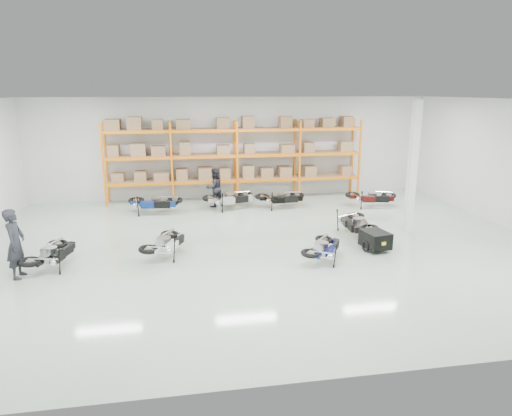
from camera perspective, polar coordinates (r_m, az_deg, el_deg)
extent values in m
plane|color=#A8BBA8|center=(14.54, 0.77, -4.70)|extent=(18.00, 18.00, 0.00)
plane|color=white|center=(13.73, 0.83, 13.32)|extent=(18.00, 18.00, 0.00)
plane|color=silver|center=(20.80, -2.73, 7.52)|extent=(18.00, 0.00, 18.00)
plane|color=silver|center=(7.41, 10.74, -5.81)|extent=(18.00, 0.00, 18.00)
cube|color=orange|center=(19.97, -18.57, 5.03)|extent=(0.08, 0.08, 3.50)
cube|color=orange|center=(20.85, -18.21, 5.44)|extent=(0.08, 0.08, 3.50)
cube|color=orange|center=(19.73, -10.49, 5.44)|extent=(0.08, 0.08, 3.50)
cube|color=orange|center=(20.62, -10.47, 5.83)|extent=(0.08, 0.08, 3.50)
cube|color=orange|center=(19.89, -2.36, 5.74)|extent=(0.08, 0.08, 3.50)
cube|color=orange|center=(20.77, -2.68, 6.12)|extent=(0.08, 0.08, 3.50)
cube|color=orange|center=(20.43, 5.49, 5.92)|extent=(0.08, 0.08, 3.50)
cube|color=orange|center=(21.29, 4.86, 6.29)|extent=(0.08, 0.08, 3.50)
cube|color=orange|center=(21.33, 12.81, 5.99)|extent=(0.08, 0.08, 3.50)
cube|color=orange|center=(22.15, 11.93, 6.35)|extent=(0.08, 0.08, 3.50)
cube|color=orange|center=(19.95, -14.40, 2.84)|extent=(2.70, 0.08, 0.12)
cube|color=orange|center=(20.83, -14.22, 3.34)|extent=(2.70, 0.08, 0.12)
cube|color=olive|center=(20.38, -14.32, 3.29)|extent=(2.68, 0.88, 0.02)
cube|color=olive|center=(20.34, -14.36, 3.92)|extent=(2.40, 0.70, 0.44)
cube|color=orange|center=(19.91, -6.34, 3.19)|extent=(2.70, 0.08, 0.12)
cube|color=orange|center=(20.79, -6.50, 3.67)|extent=(2.70, 0.08, 0.12)
cube|color=olive|center=(20.34, -6.43, 3.63)|extent=(2.68, 0.88, 0.02)
cube|color=olive|center=(20.29, -6.44, 4.27)|extent=(2.40, 0.70, 0.44)
cube|color=orange|center=(20.26, 1.60, 3.47)|extent=(2.70, 0.08, 0.12)
cube|color=orange|center=(21.13, 1.12, 3.93)|extent=(2.70, 0.08, 0.12)
cube|color=olive|center=(20.68, 1.36, 3.90)|extent=(2.68, 0.88, 0.02)
cube|color=olive|center=(20.64, 1.36, 4.52)|extent=(2.40, 0.70, 0.44)
cube|color=orange|center=(20.98, 9.14, 3.68)|extent=(2.70, 0.08, 0.12)
cube|color=orange|center=(21.82, 8.38, 4.12)|extent=(2.70, 0.08, 0.12)
cube|color=olive|center=(21.38, 8.76, 4.09)|extent=(2.68, 0.88, 0.02)
cube|color=olive|center=(21.34, 8.78, 4.69)|extent=(2.40, 0.70, 0.44)
cube|color=orange|center=(19.77, -14.60, 5.96)|extent=(2.70, 0.08, 0.12)
cube|color=orange|center=(20.65, -14.41, 6.33)|extent=(2.70, 0.08, 0.12)
cube|color=olive|center=(20.20, -14.51, 6.35)|extent=(2.68, 0.88, 0.02)
cube|color=olive|center=(20.17, -14.56, 6.99)|extent=(2.40, 0.70, 0.44)
cube|color=orange|center=(19.72, -6.43, 6.32)|extent=(2.70, 0.08, 0.12)
cube|color=orange|center=(20.61, -6.58, 6.67)|extent=(2.70, 0.08, 0.12)
cube|color=olive|center=(20.16, -6.51, 6.70)|extent=(2.68, 0.88, 0.02)
cube|color=olive|center=(20.13, -6.53, 7.35)|extent=(2.40, 0.70, 0.44)
cube|color=orange|center=(20.08, 1.62, 6.55)|extent=(2.70, 0.08, 0.12)
cube|color=orange|center=(20.95, 1.14, 6.89)|extent=(2.70, 0.08, 0.12)
cube|color=olive|center=(20.50, 1.38, 6.92)|extent=(2.68, 0.88, 0.02)
cube|color=olive|center=(20.47, 1.38, 7.56)|extent=(2.40, 0.70, 0.44)
cube|color=orange|center=(20.80, 9.26, 6.65)|extent=(2.70, 0.08, 0.12)
cube|color=orange|center=(21.65, 8.49, 6.98)|extent=(2.70, 0.08, 0.12)
cube|color=olive|center=(21.21, 8.88, 7.01)|extent=(2.68, 0.88, 0.02)
cube|color=olive|center=(21.19, 8.90, 7.63)|extent=(2.40, 0.70, 0.44)
cube|color=orange|center=(19.64, -14.81, 9.14)|extent=(2.70, 0.08, 0.12)
cube|color=orange|center=(20.53, -14.60, 9.37)|extent=(2.70, 0.08, 0.12)
cube|color=olive|center=(20.08, -14.71, 9.45)|extent=(2.68, 0.88, 0.02)
cube|color=olive|center=(20.06, -14.76, 10.10)|extent=(2.40, 0.70, 0.44)
cube|color=orange|center=(19.60, -6.52, 9.51)|extent=(2.70, 0.08, 0.12)
cube|color=orange|center=(20.49, -6.67, 9.72)|extent=(2.70, 0.08, 0.12)
cube|color=olive|center=(20.04, -6.61, 9.82)|extent=(2.68, 0.88, 0.02)
cube|color=olive|center=(20.02, -6.62, 10.47)|extent=(2.40, 0.70, 0.44)
cube|color=orange|center=(19.95, 1.64, 9.68)|extent=(2.70, 0.08, 0.12)
cube|color=orange|center=(20.83, 1.15, 9.89)|extent=(2.70, 0.08, 0.12)
cube|color=olive|center=(20.39, 1.39, 9.98)|extent=(2.68, 0.88, 0.02)
cube|color=olive|center=(20.37, 1.40, 10.63)|extent=(2.40, 0.70, 0.44)
cube|color=orange|center=(20.68, 9.38, 9.67)|extent=(2.70, 0.08, 0.12)
cube|color=orange|center=(21.53, 8.60, 9.89)|extent=(2.70, 0.08, 0.12)
cube|color=olive|center=(21.10, 8.99, 9.97)|extent=(2.68, 0.88, 0.02)
cube|color=olive|center=(21.09, 9.02, 10.59)|extent=(2.40, 0.70, 0.44)
cube|color=white|center=(16.17, 18.96, 4.72)|extent=(0.25, 0.25, 4.50)
cube|color=black|center=(14.45, 14.69, -3.81)|extent=(0.83, 0.97, 0.50)
cube|color=yellow|center=(14.08, 15.40, -4.35)|extent=(0.15, 0.05, 0.10)
torus|color=black|center=(14.37, 13.39, -4.59)|extent=(0.07, 0.34, 0.34)
torus|color=black|center=(14.65, 15.87, -4.38)|extent=(0.07, 0.34, 0.34)
cylinder|color=black|center=(14.94, 13.78, -2.95)|extent=(0.19, 0.80, 0.04)
imported|color=#212229|center=(13.39, -27.86, -3.96)|extent=(0.48, 0.70, 1.86)
imported|color=black|center=(19.21, -5.24, 2.55)|extent=(1.00, 0.93, 1.64)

